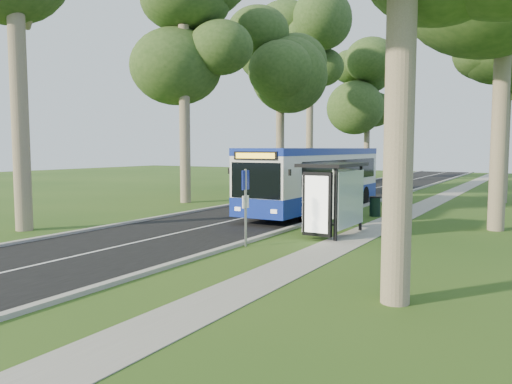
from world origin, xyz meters
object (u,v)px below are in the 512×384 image
bus (316,179)px  car_white (343,175)px  car_silver (356,173)px  bus_shelter (332,185)px  litter_bin (375,206)px  bus_stop_sign (246,199)px

bus → car_white: size_ratio=2.56×
car_white → car_silver: size_ratio=1.04×
bus → car_silver: bus is taller
bus_shelter → car_silver: bearing=107.9°
bus → bus_shelter: bus is taller
litter_bin → car_white: size_ratio=0.20×
bus_shelter → car_white: bus_shelter is taller
bus_stop_sign → car_white: (-8.16, 31.21, -0.82)m
bus_shelter → litter_bin: bus_shelter is taller
litter_bin → car_white: (-9.69, 21.25, 0.35)m
bus → litter_bin: bearing=-5.3°
bus → litter_bin: (3.39, -0.32, -1.27)m
bus_stop_sign → bus_shelter: (1.83, 3.41, 0.33)m
bus_shelter → litter_bin: (-0.30, 6.56, -1.50)m
litter_bin → car_silver: bearing=111.1°
bus → bus_shelter: 7.81m
litter_bin → bus: bearing=174.7°
car_white → car_silver: 4.41m
bus_shelter → car_white: size_ratio=0.66×
bus_stop_sign → car_white: size_ratio=0.54×
bus → car_silver: 26.17m
bus_stop_sign → bus_shelter: bearing=67.5°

